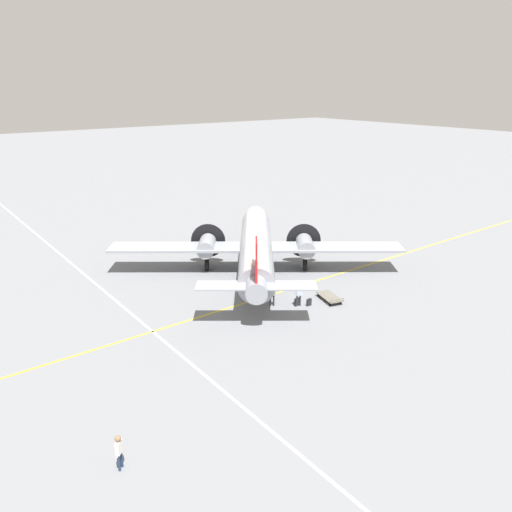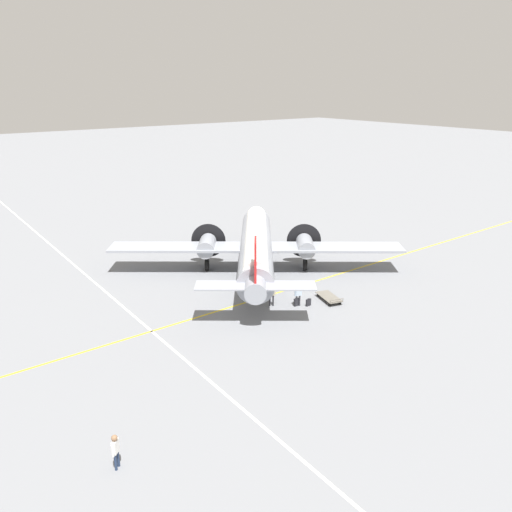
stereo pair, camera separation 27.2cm
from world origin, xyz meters
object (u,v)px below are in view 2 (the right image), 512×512
Objects in this scene: ramp_agent at (298,293)px; baggage_cart at (329,297)px; suitcase_near_door at (308,302)px; crew_foreground at (115,448)px; passenger_boarding at (272,292)px; airliner_main at (256,245)px; suitcase_upright_spare at (296,302)px.

ramp_agent reaches higher than baggage_cart.
suitcase_near_door is 0.23× the size of baggage_cart.
crew_foreground is at bearing 22.49° from suitcase_near_door.
suitcase_near_door is (-2.15, 1.62, -0.83)m from passenger_boarding.
crew_foreground is 0.94× the size of passenger_boarding.
passenger_boarding is (3.03, 5.94, -1.47)m from airliner_main.
crew_foreground is 18.91m from suitcase_near_door.
passenger_boarding is at bearing 81.14° from baggage_cart.
airliner_main is at bearing -96.63° from suitcase_near_door.
baggage_cart is at bearing 2.41° from passenger_boarding.
airliner_main reaches higher than suitcase_near_door.
crew_foreground is 2.88× the size of suitcase_near_door.
ramp_agent is 2.96× the size of suitcase_near_door.
ramp_agent reaches higher than crew_foreground.
suitcase_near_door is 1.88m from baggage_cart.
airliner_main reaches higher than passenger_boarding.
suitcase_near_door is at bearing 98.81° from baggage_cart.
baggage_cart is (-4.02, 1.85, -0.82)m from passenger_boarding.
passenger_boarding reaches higher than suitcase_near_door.
suitcase_upright_spare is (-1.45, 1.09, -0.80)m from passenger_boarding.
airliner_main is at bearing 90.09° from passenger_boarding.
airliner_main is 8.18m from baggage_cart.
suitcase_upright_spare is at bearing 164.82° from ramp_agent.
suitcase_near_door is at bearing 143.08° from suitcase_upright_spare.
airliner_main is 23.61m from crew_foreground.
airliner_main reaches higher than suitcase_upright_spare.
passenger_boarding is at bearing -36.96° from suitcase_near_door.
ramp_agent is at bearing 143.50° from suitcase_upright_spare.
ramp_agent reaches higher than suitcase_near_door.
airliner_main is 13.04× the size of crew_foreground.
crew_foreground is 0.97× the size of ramp_agent.
suitcase_near_door is (-0.61, 0.46, -0.77)m from ramp_agent.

